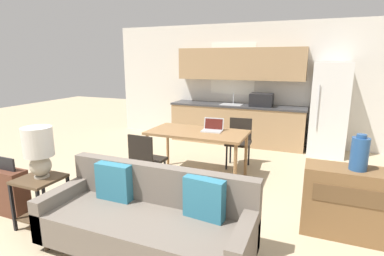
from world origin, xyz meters
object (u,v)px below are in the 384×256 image
dining_table (197,135)px  table_lamp (39,149)px  couch (149,220)px  dining_chair_far_right (239,140)px  suitcase (11,192)px  credenza (351,203)px  refrigerator (329,109)px  laptop (213,128)px  vase (359,153)px  dining_chair_near_left (146,159)px  side_table (41,194)px

dining_table → table_lamp: 2.31m
couch → dining_chair_far_right: 2.78m
dining_chair_far_right → suitcase: bearing=-132.1°
credenza → dining_chair_far_right: size_ratio=1.14×
suitcase → dining_chair_far_right: bearing=51.9°
refrigerator → laptop: (-1.74, -2.07, -0.10)m
vase → dining_chair_near_left: size_ratio=0.44×
dining_table → dining_chair_far_right: bearing=57.9°
table_lamp → suitcase: table_lamp is taller
refrigerator → laptop: refrigerator is taller
refrigerator → couch: 4.55m
table_lamp → dining_chair_far_right: bearing=60.3°
vase → couch: bearing=-151.2°
dining_chair_far_right → suitcase: size_ratio=1.17×
dining_table → laptop: bearing=30.6°
couch → credenza: 2.17m
credenza → vase: size_ratio=2.58×
vase → dining_chair_near_left: bearing=176.3°
credenza → dining_table: bearing=156.7°
vase → credenza: bearing=148.4°
table_lamp → suitcase: 0.86m
couch → side_table: couch is taller
dining_table → dining_chair_near_left: 0.94m
refrigerator → couch: (-1.70, -4.17, -0.60)m
refrigerator → side_table: refrigerator is taller
refrigerator → side_table: (-3.08, -4.25, -0.53)m
dining_table → refrigerator: bearing=48.3°
couch → side_table: 1.38m
refrigerator → dining_chair_far_right: bearing=-136.1°
dining_chair_near_left → dining_chair_far_right: same height
refrigerator → suitcase: (-3.65, -4.20, -0.63)m
table_lamp → dining_chair_near_left: 1.46m
couch → laptop: (-0.04, 2.11, 0.50)m
dining_chair_far_right → suitcase: dining_chair_far_right is taller
dining_chair_far_right → dining_table: bearing=-126.0°
table_lamp → dining_chair_far_right: (1.60, 2.81, -0.43)m
laptop → suitcase: 2.91m
vase → dining_chair_far_right: vase is taller
couch → laptop: 2.16m
credenza → dining_chair_near_left: size_ratio=1.14×
suitcase → credenza: bearing=15.7°
refrigerator → dining_chair_far_right: refrigerator is taller
credenza → side_table: bearing=-160.9°
table_lamp → dining_table: bearing=61.3°
couch → dining_chair_near_left: size_ratio=2.45×
dining_table → side_table: dining_table is taller
table_lamp → laptop: (1.32, 2.15, -0.10)m
laptop → suitcase: laptop is taller
dining_table → laptop: 0.27m
dining_table → couch: couch is taller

